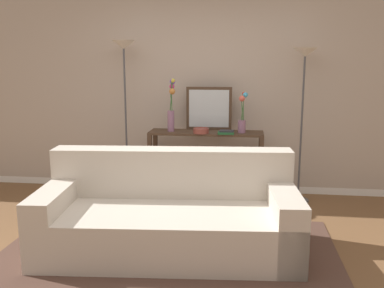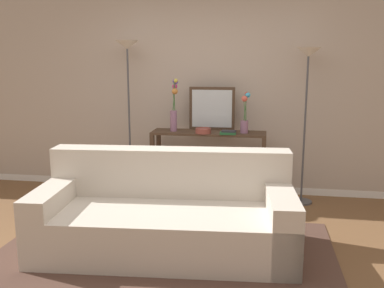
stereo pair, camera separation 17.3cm
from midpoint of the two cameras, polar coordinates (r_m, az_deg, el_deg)
ground_plane at (r=3.84m, az=-2.10°, el=-15.26°), size 16.00×16.00×0.02m
back_wall at (r=5.52m, az=2.25°, el=9.56°), size 12.00×0.15×3.10m
area_rug at (r=3.86m, az=-2.61°, el=-14.90°), size 3.01×2.00×0.01m
couch at (r=3.88m, az=-2.20°, el=-9.85°), size 2.34×1.17×0.88m
console_table at (r=5.21m, az=3.19°, el=-1.17°), size 1.39×0.38×0.85m
floor_lamp_left at (r=5.33m, az=-7.72°, el=9.21°), size 0.28×0.28×1.94m
floor_lamp_right at (r=5.13m, az=16.24°, el=7.97°), size 0.28×0.28×1.85m
wall_mirror at (r=5.28m, az=3.65°, el=4.80°), size 0.57×0.02×0.53m
vase_tall_flowers at (r=5.17m, az=-1.47°, el=4.93°), size 0.10×0.12×0.64m
vase_short_flowers at (r=5.07m, az=8.13°, el=3.66°), size 0.11×0.12×0.49m
fruit_bowl at (r=5.05m, az=2.51°, el=1.82°), size 0.19×0.19×0.06m
book_stack at (r=5.01m, az=5.92°, el=1.56°), size 0.20×0.15×0.04m
book_row_under_console at (r=5.41m, az=-1.37°, el=-6.50°), size 0.31×0.18×0.13m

